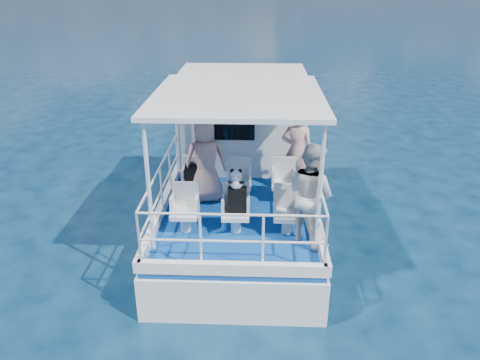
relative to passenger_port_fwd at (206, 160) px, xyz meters
name	(u,v)px	position (x,y,z in m)	size (l,w,h in m)	color
ground	(238,242)	(0.65, -0.16, -1.76)	(2000.00, 2000.00, 0.00)	#071E36
hull	(240,219)	(0.65, 0.84, -1.76)	(3.00, 7.00, 1.60)	white
deck	(240,185)	(0.65, 0.84, -0.91)	(2.90, 6.90, 0.10)	navy
cabin	(243,118)	(0.65, 2.14, 0.24)	(2.85, 2.00, 2.20)	white
canopy	(238,95)	(0.65, -0.36, 1.38)	(3.00, 3.20, 0.08)	white
canopy_posts	(238,157)	(0.65, -0.41, 0.24)	(2.77, 2.97, 2.20)	white
railings	(237,193)	(0.65, -0.74, -0.36)	(2.84, 3.59, 1.00)	white
seat_port_fwd	(195,190)	(-0.25, 0.04, -0.67)	(0.48, 0.46, 0.38)	silver
seat_center_fwd	(239,191)	(0.65, 0.04, -0.67)	(0.48, 0.46, 0.38)	silver
seat_stbd_fwd	(283,191)	(1.55, 0.04, -0.67)	(0.48, 0.46, 0.38)	silver
seat_port_aft	(185,221)	(-0.25, -1.26, -0.67)	(0.48, 0.46, 0.38)	silver
seat_center_aft	(236,222)	(0.65, -1.26, -0.67)	(0.48, 0.46, 0.38)	silver
seat_stbd_aft	(287,223)	(1.55, -1.26, -0.67)	(0.48, 0.46, 0.38)	silver
passenger_port_fwd	(206,160)	(0.00, 0.00, 0.00)	(0.64, 0.46, 1.72)	tan
passenger_stbd_fwd	(297,151)	(1.82, 0.53, 0.02)	(0.64, 0.42, 1.76)	#EDA799
passenger_stbd_aft	(311,194)	(1.90, -1.52, 0.02)	(0.86, 0.67, 1.77)	silver
backpack_port	(192,173)	(-0.28, 0.03, -0.30)	(0.28, 0.16, 0.37)	black
backpack_center	(237,200)	(0.68, -1.26, -0.24)	(0.32, 0.18, 0.48)	black
compact_camera	(191,163)	(-0.29, 0.03, -0.08)	(0.10, 0.06, 0.06)	black
panda	(236,179)	(0.66, -1.29, 0.17)	(0.23, 0.19, 0.35)	white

